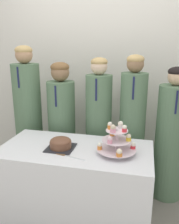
# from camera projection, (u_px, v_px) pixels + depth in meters

# --- Properties ---
(wall_back) EXTENTS (9.00, 0.06, 2.70)m
(wall_back) POSITION_uv_depth(u_px,v_px,m) (100.00, 64.00, 2.92)
(wall_back) COLOR silver
(wall_back) RESTS_ON ground_plane
(table) EXTENTS (1.32, 0.66, 0.72)m
(table) POSITION_uv_depth(u_px,v_px,m) (76.00, 184.00, 2.16)
(table) COLOR white
(table) RESTS_ON ground_plane
(round_cake) EXTENTS (0.23, 0.23, 0.10)m
(round_cake) POSITION_uv_depth(u_px,v_px,m) (61.00, 143.00, 2.04)
(round_cake) COLOR #232328
(round_cake) RESTS_ON table
(cake_knife) EXTENTS (0.26, 0.08, 0.01)m
(cake_knife) POSITION_uv_depth(u_px,v_px,m) (66.00, 156.00, 1.92)
(cake_knife) COLOR silver
(cake_knife) RESTS_ON table
(cupcake_stand) EXTENTS (0.33, 0.33, 0.27)m
(cupcake_stand) POSITION_uv_depth(u_px,v_px,m) (117.00, 140.00, 1.92)
(cupcake_stand) COLOR silver
(cupcake_stand) RESTS_ON table
(student_0) EXTENTS (0.31, 0.31, 1.58)m
(student_0) POSITION_uv_depth(u_px,v_px,m) (29.00, 119.00, 2.75)
(student_0) COLOR #567556
(student_0) RESTS_ON ground_plane
(student_1) EXTENTS (0.30, 0.31, 1.41)m
(student_1) POSITION_uv_depth(u_px,v_px,m) (62.00, 128.00, 2.68)
(student_1) COLOR #567556
(student_1) RESTS_ON ground_plane
(student_2) EXTENTS (0.28, 0.28, 1.46)m
(student_2) POSITION_uv_depth(u_px,v_px,m) (98.00, 129.00, 2.58)
(student_2) COLOR #567556
(student_2) RESTS_ON ground_plane
(student_3) EXTENTS (0.27, 0.27, 1.50)m
(student_3) POSITION_uv_depth(u_px,v_px,m) (132.00, 130.00, 2.50)
(student_3) COLOR #567556
(student_3) RESTS_ON ground_plane
(student_4) EXTENTS (0.31, 0.32, 1.39)m
(student_4) POSITION_uv_depth(u_px,v_px,m) (171.00, 139.00, 2.43)
(student_4) COLOR #567556
(student_4) RESTS_ON ground_plane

